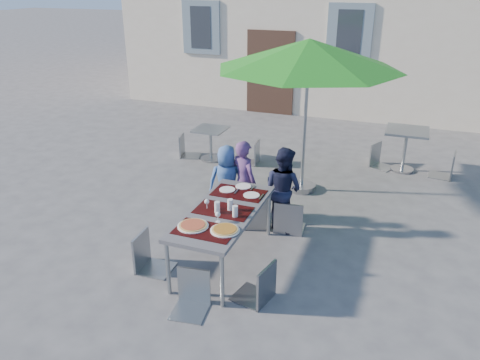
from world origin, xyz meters
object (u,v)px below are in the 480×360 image
at_px(child_0, 227,182).
at_px(cafe_table_0, 211,140).
at_px(child_1, 244,181).
at_px(chair_4, 260,261).
at_px(bg_chair_r_1, 450,150).
at_px(cafe_table_1, 406,141).
at_px(pizza_near_right, 225,230).
at_px(chair_0, 224,188).
at_px(pizza_near_left, 193,225).
at_px(bg_chair_l_1, 381,142).
at_px(chair_5, 190,270).
at_px(child_2, 283,189).
at_px(bg_chair_l_0, 186,132).
at_px(bg_chair_r_0, 253,139).
at_px(chair_3, 146,231).
at_px(patio_umbrella, 309,55).
at_px(chair_1, 255,191).
at_px(dining_table, 223,214).
at_px(chair_2, 290,198).

xyz_separation_m(child_0, cafe_table_0, (-1.24, 2.17, -0.15)).
distance_m(child_1, chair_4, 2.01).
bearing_deg(bg_chair_r_1, cafe_table_1, 176.10).
bearing_deg(pizza_near_right, cafe_table_0, 116.31).
bearing_deg(chair_0, pizza_near_left, -81.82).
bearing_deg(pizza_near_right, pizza_near_left, -174.26).
bearing_deg(bg_chair_l_1, chair_5, -106.53).
relative_size(child_2, bg_chair_l_0, 1.43).
relative_size(child_0, child_2, 0.91).
distance_m(pizza_near_left, bg_chair_r_0, 4.07).
height_order(pizza_near_left, chair_4, chair_4).
relative_size(pizza_near_left, chair_3, 0.40).
xyz_separation_m(cafe_table_0, bg_chair_r_1, (4.50, 0.71, 0.11)).
height_order(pizza_near_left, bg_chair_r_1, bg_chair_r_1).
relative_size(patio_umbrella, cafe_table_1, 3.68).
distance_m(chair_1, bg_chair_r_1, 4.12).
bearing_deg(pizza_near_left, bg_chair_l_1, 69.84).
xyz_separation_m(child_0, bg_chair_r_1, (3.26, 2.88, -0.05)).
relative_size(pizza_near_right, child_0, 0.30).
bearing_deg(child_2, chair_4, 121.58).
bearing_deg(bg_chair_r_0, chair_3, -90.12).
distance_m(pizza_near_left, cafe_table_0, 4.21).
distance_m(pizza_near_left, chair_0, 1.48).
height_order(pizza_near_left, chair_3, chair_3).
distance_m(dining_table, chair_1, 1.03).
relative_size(child_2, chair_3, 1.36).
distance_m(bg_chair_r_0, bg_chair_r_1, 3.68).
xyz_separation_m(dining_table, bg_chair_l_0, (-2.26, 3.40, -0.18)).
xyz_separation_m(chair_4, bg_chair_l_1, (0.88, 4.83, -0.02)).
bearing_deg(chair_5, chair_1, 88.54).
relative_size(chair_4, bg_chair_l_1, 1.04).
xyz_separation_m(chair_2, chair_4, (0.10, -1.67, -0.02)).
height_order(pizza_near_right, chair_1, chair_1).
bearing_deg(child_1, chair_3, 93.18).
distance_m(pizza_near_right, cafe_table_1, 4.98).
xyz_separation_m(pizza_near_right, chair_3, (-1.06, -0.01, -0.23)).
xyz_separation_m(pizza_near_right, bg_chair_r_1, (2.58, 4.58, -0.24)).
height_order(child_2, chair_1, child_2).
height_order(pizza_near_left, child_2, child_2).
distance_m(chair_4, bg_chair_l_1, 4.91).
bearing_deg(bg_chair_r_1, dining_table, -124.38).
height_order(chair_0, chair_2, chair_0).
height_order(pizza_near_right, cafe_table_1, cafe_table_1).
bearing_deg(pizza_near_left, chair_5, -68.33).
distance_m(child_0, cafe_table_1, 3.84).
xyz_separation_m(chair_1, bg_chair_l_0, (-2.33, 2.38, -0.08)).
bearing_deg(bg_chair_l_1, chair_2, -107.15).
bearing_deg(bg_chair_l_0, chair_4, -53.67).
height_order(child_2, cafe_table_1, child_2).
bearing_deg(pizza_near_left, cafe_table_0, 111.28).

